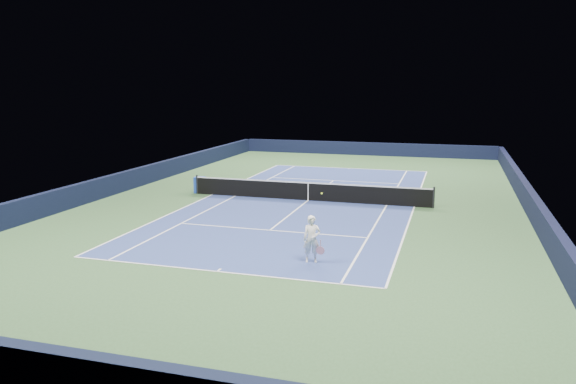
# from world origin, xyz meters

# --- Properties ---
(ground) EXTENTS (40.00, 40.00, 0.00)m
(ground) POSITION_xyz_m (0.00, 0.00, 0.00)
(ground) COLOR #2F512C
(ground) RESTS_ON ground
(wall_far) EXTENTS (22.00, 0.35, 1.10)m
(wall_far) POSITION_xyz_m (0.00, 19.82, 0.55)
(wall_far) COLOR black
(wall_far) RESTS_ON ground
(wall_near) EXTENTS (22.00, 0.35, 1.10)m
(wall_near) POSITION_xyz_m (0.00, -19.82, 0.55)
(wall_near) COLOR black
(wall_near) RESTS_ON ground
(wall_right) EXTENTS (0.35, 40.00, 1.10)m
(wall_right) POSITION_xyz_m (10.82, 0.00, 0.55)
(wall_right) COLOR black
(wall_right) RESTS_ON ground
(wall_left) EXTENTS (0.35, 40.00, 1.10)m
(wall_left) POSITION_xyz_m (-10.82, 0.00, 0.55)
(wall_left) COLOR black
(wall_left) RESTS_ON ground
(court_surface) EXTENTS (10.97, 23.77, 0.01)m
(court_surface) POSITION_xyz_m (0.00, 0.00, 0.00)
(court_surface) COLOR navy
(court_surface) RESTS_ON ground
(baseline_far) EXTENTS (10.97, 0.08, 0.00)m
(baseline_far) POSITION_xyz_m (0.00, 11.88, 0.01)
(baseline_far) COLOR white
(baseline_far) RESTS_ON ground
(baseline_near) EXTENTS (10.97, 0.08, 0.00)m
(baseline_near) POSITION_xyz_m (0.00, -11.88, 0.01)
(baseline_near) COLOR white
(baseline_near) RESTS_ON ground
(sideline_doubles_right) EXTENTS (0.08, 23.77, 0.00)m
(sideline_doubles_right) POSITION_xyz_m (5.49, 0.00, 0.01)
(sideline_doubles_right) COLOR white
(sideline_doubles_right) RESTS_ON ground
(sideline_doubles_left) EXTENTS (0.08, 23.77, 0.00)m
(sideline_doubles_left) POSITION_xyz_m (-5.49, 0.00, 0.01)
(sideline_doubles_left) COLOR white
(sideline_doubles_left) RESTS_ON ground
(sideline_singles_right) EXTENTS (0.08, 23.77, 0.00)m
(sideline_singles_right) POSITION_xyz_m (4.12, 0.00, 0.01)
(sideline_singles_right) COLOR white
(sideline_singles_right) RESTS_ON ground
(sideline_singles_left) EXTENTS (0.08, 23.77, 0.00)m
(sideline_singles_left) POSITION_xyz_m (-4.12, 0.00, 0.01)
(sideline_singles_left) COLOR white
(sideline_singles_left) RESTS_ON ground
(service_line_far) EXTENTS (8.23, 0.08, 0.00)m
(service_line_far) POSITION_xyz_m (0.00, 6.40, 0.01)
(service_line_far) COLOR white
(service_line_far) RESTS_ON ground
(service_line_near) EXTENTS (8.23, 0.08, 0.00)m
(service_line_near) POSITION_xyz_m (0.00, -6.40, 0.01)
(service_line_near) COLOR white
(service_line_near) RESTS_ON ground
(center_service_line) EXTENTS (0.08, 12.80, 0.00)m
(center_service_line) POSITION_xyz_m (0.00, 0.00, 0.01)
(center_service_line) COLOR white
(center_service_line) RESTS_ON ground
(center_mark_far) EXTENTS (0.08, 0.30, 0.00)m
(center_mark_far) POSITION_xyz_m (0.00, 11.73, 0.01)
(center_mark_far) COLOR white
(center_mark_far) RESTS_ON ground
(center_mark_near) EXTENTS (0.08, 0.30, 0.00)m
(center_mark_near) POSITION_xyz_m (0.00, -11.73, 0.01)
(center_mark_near) COLOR white
(center_mark_near) RESTS_ON ground
(tennis_net) EXTENTS (12.90, 0.10, 1.07)m
(tennis_net) POSITION_xyz_m (0.00, 0.00, 0.50)
(tennis_net) COLOR black
(tennis_net) RESTS_ON ground
(sponsor_cube) EXTENTS (0.63, 0.54, 0.90)m
(sponsor_cube) POSITION_xyz_m (-6.40, 0.34, 0.45)
(sponsor_cube) COLOR blue
(sponsor_cube) RESTS_ON ground
(tennis_player) EXTENTS (0.81, 1.31, 2.26)m
(tennis_player) POSITION_xyz_m (2.73, -10.02, 0.82)
(tennis_player) COLOR white
(tennis_player) RESTS_ON ground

